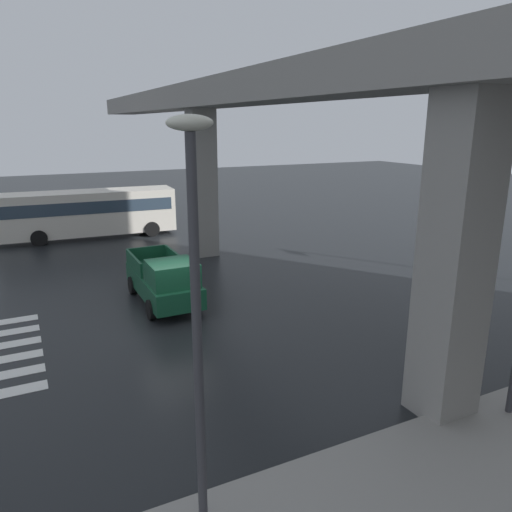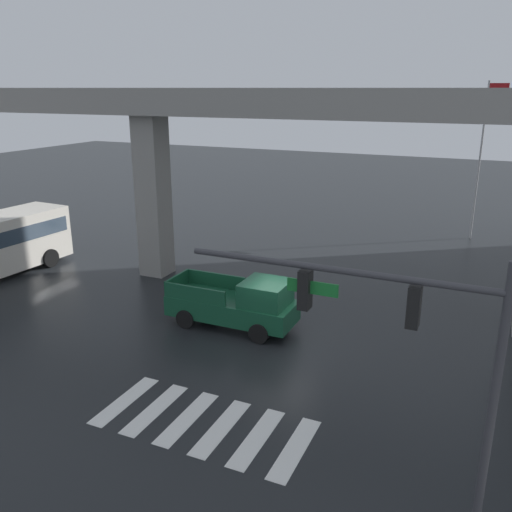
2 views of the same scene
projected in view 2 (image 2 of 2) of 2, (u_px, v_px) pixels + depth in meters
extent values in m
plane|color=black|center=(283.00, 337.00, 20.45)|extent=(120.00, 120.00, 0.00)
cube|color=silver|center=(125.00, 401.00, 16.30)|extent=(0.55, 2.80, 0.01)
cube|color=silver|center=(155.00, 409.00, 15.87)|extent=(0.55, 2.80, 0.01)
cube|color=silver|center=(187.00, 418.00, 15.43)|extent=(0.55, 2.80, 0.01)
cube|color=silver|center=(221.00, 428.00, 15.00)|extent=(0.55, 2.80, 0.01)
cube|color=silver|center=(257.00, 438.00, 14.56)|extent=(0.55, 2.80, 0.01)
cube|color=silver|center=(295.00, 449.00, 14.13)|extent=(0.55, 2.80, 0.01)
cube|color=gray|center=(325.00, 103.00, 21.63)|extent=(58.36, 2.31, 1.20)
cube|color=gray|center=(153.00, 197.00, 26.37)|extent=(1.30, 1.30, 7.88)
cube|color=#14472D|center=(232.00, 308.00, 21.21)|extent=(5.10, 1.91, 0.80)
cube|color=#14472D|center=(266.00, 293.00, 20.39)|extent=(1.70, 1.75, 0.90)
cube|color=#3F5160|center=(277.00, 295.00, 20.21)|extent=(0.10, 1.67, 0.77)
cube|color=#14472D|center=(216.00, 280.00, 22.22)|extent=(2.65, 0.11, 0.60)
cube|color=#14472D|center=(195.00, 294.00, 20.70)|extent=(2.65, 0.11, 0.60)
cube|color=#14472D|center=(177.00, 282.00, 21.99)|extent=(0.10, 1.75, 0.60)
cylinder|color=black|center=(277.00, 315.00, 21.50)|extent=(0.76, 0.28, 0.76)
cylinder|color=black|center=(259.00, 333.00, 19.93)|extent=(0.76, 0.28, 0.76)
cylinder|color=black|center=(208.00, 303.00, 22.74)|extent=(0.76, 0.28, 0.76)
cylinder|color=black|center=(186.00, 319.00, 21.17)|extent=(0.76, 0.28, 0.76)
cube|color=#2D3D4C|center=(53.00, 222.00, 29.85)|extent=(2.25, 0.21, 1.49)
cylinder|color=black|center=(18.00, 252.00, 29.50)|extent=(0.40, 0.98, 0.96)
cylinder|color=black|center=(50.00, 258.00, 28.42)|extent=(0.40, 0.98, 0.96)
cylinder|color=#38383D|center=(491.00, 416.00, 10.22)|extent=(0.18, 0.18, 6.20)
cylinder|color=#38383D|center=(334.00, 270.00, 10.73)|extent=(6.40, 0.14, 0.14)
cube|color=black|center=(414.00, 307.00, 10.26)|extent=(0.24, 0.32, 0.84)
sphere|color=red|center=(415.00, 294.00, 10.18)|extent=(0.17, 0.17, 0.17)
cube|color=black|center=(305.00, 290.00, 11.13)|extent=(0.24, 0.32, 0.84)
sphere|color=red|center=(305.00, 278.00, 11.05)|extent=(0.17, 0.17, 0.17)
cube|color=#19722D|center=(312.00, 288.00, 11.04)|extent=(1.10, 0.04, 0.28)
cylinder|color=silver|center=(479.00, 163.00, 32.51)|extent=(0.12, 0.12, 9.49)
cube|color=red|center=(499.00, 89.00, 31.02)|extent=(1.10, 0.04, 0.70)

